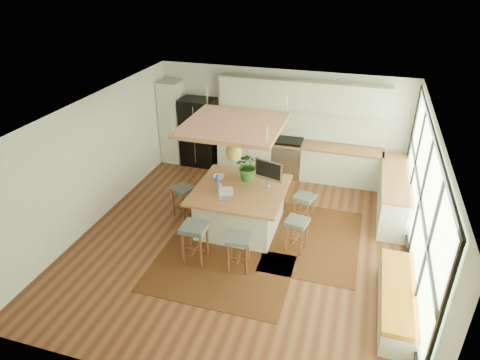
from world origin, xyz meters
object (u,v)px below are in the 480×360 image
(stool_near_right, at_px, (238,253))
(island_plant, at_px, (249,169))
(stool_right_front, at_px, (296,234))
(stool_right_back, at_px, (304,208))
(stool_left_side, at_px, (184,201))
(fridge, at_px, (200,132))
(laptop, at_px, (226,193))
(island, at_px, (240,208))
(stool_near_left, at_px, (195,244))
(microwave, at_px, (231,130))
(monitor, at_px, (268,175))

(stool_near_right, xyz_separation_m, island_plant, (-0.33, 1.81, 0.82))
(stool_right_front, bearing_deg, stool_right_back, 90.85)
(stool_right_back, height_order, stool_left_side, stool_left_side)
(stool_left_side, height_order, island_plant, island_plant)
(fridge, bearing_deg, stool_left_side, -75.77)
(fridge, distance_m, laptop, 3.71)
(island_plant, bearing_deg, stool_near_right, -79.75)
(stool_right_front, relative_size, laptop, 2.26)
(stool_near_right, height_order, island_plant, island_plant)
(island, distance_m, stool_near_left, 1.42)
(island, height_order, laptop, laptop)
(stool_near_right, distance_m, microwave, 4.39)
(island, relative_size, island_plant, 2.91)
(island, relative_size, stool_left_side, 2.62)
(laptop, bearing_deg, microwave, 86.67)
(stool_left_side, bearing_deg, stool_right_back, 10.29)
(island_plant, bearing_deg, stool_right_back, 4.87)
(microwave, bearing_deg, laptop, -75.39)
(fridge, distance_m, stool_right_back, 3.96)
(stool_right_back, bearing_deg, fridge, 145.92)
(fridge, height_order, stool_right_back, fridge)
(island, xyz_separation_m, laptop, (-0.15, -0.47, 0.58))
(fridge, height_order, microwave, fridge)
(fridge, bearing_deg, stool_right_front, -44.07)
(laptop, height_order, microwave, microwave)
(island, relative_size, laptop, 6.05)
(stool_near_left, xyz_separation_m, stool_right_back, (1.74, 1.89, 0.00))
(fridge, distance_m, stool_near_right, 4.77)
(fridge, relative_size, stool_left_side, 2.62)
(stool_left_side, bearing_deg, island_plant, 14.91)
(stool_left_side, bearing_deg, laptop, -24.95)
(microwave, bearing_deg, stool_left_side, -97.08)
(monitor, distance_m, microwave, 2.93)
(stool_right_back, distance_m, island_plant, 1.47)
(microwave, xyz_separation_m, island_plant, (1.12, -2.27, 0.09))
(stool_right_front, xyz_separation_m, monitor, (-0.76, 0.72, 0.83))
(island_plant, bearing_deg, monitor, -21.52)
(fridge, distance_m, stool_near_left, 4.39)
(stool_left_side, bearing_deg, island, -3.55)
(fridge, bearing_deg, stool_near_right, -59.64)
(laptop, xyz_separation_m, island_plant, (0.20, 0.92, 0.13))
(stool_right_front, bearing_deg, stool_near_left, -153.64)
(stool_right_front, xyz_separation_m, laptop, (-1.43, -0.01, 0.70))
(island, xyz_separation_m, stool_near_left, (-0.48, -1.33, -0.11))
(stool_left_side, distance_m, laptop, 1.47)
(stool_near_right, bearing_deg, stool_right_front, 44.72)
(microwave, bearing_deg, stool_near_right, -71.92)
(stool_right_back, height_order, monitor, monitor)
(stool_near_left, height_order, stool_right_front, stool_near_left)
(stool_left_side, xyz_separation_m, monitor, (1.85, 0.18, 0.83))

